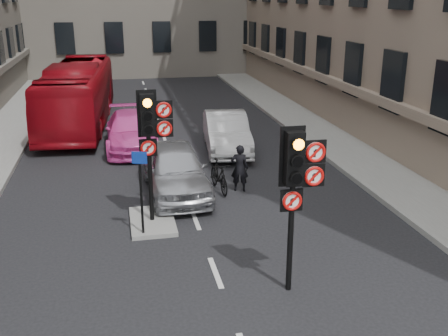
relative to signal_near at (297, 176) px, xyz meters
name	(u,v)px	position (x,y,z in m)	size (l,w,h in m)	color
ground	(235,324)	(-1.49, -0.99, -2.58)	(120.00, 120.00, 0.00)	black
pavement_right	(335,139)	(5.71, 11.01, -2.50)	(3.00, 50.00, 0.16)	gray
centre_island	(152,221)	(-2.69, 4.01, -2.52)	(1.20, 2.00, 0.12)	gray
signal_near	(297,176)	(0.00, 0.00, 0.00)	(0.91, 0.40, 3.58)	black
signal_far	(151,128)	(-2.60, 4.00, 0.12)	(0.91, 0.40, 3.58)	black
car_silver	(175,169)	(-1.77, 6.24, -1.79)	(1.86, 4.63, 1.58)	#94959A
car_white	(226,132)	(0.79, 10.49, -1.82)	(1.61, 4.62, 1.52)	silver
car_pink	(131,131)	(-2.93, 11.69, -1.87)	(1.99, 4.90, 1.42)	#E543A6
bus_red	(78,95)	(-5.19, 16.10, -1.10)	(2.49, 10.63, 2.96)	maroon
motorcycle	(219,176)	(-0.39, 6.10, -2.08)	(0.47, 1.68, 1.01)	black
motorcyclist	(240,168)	(0.26, 5.98, -1.82)	(0.56, 0.37, 1.53)	black
info_sign	(141,181)	(-2.98, 3.19, -1.03)	(0.38, 0.16, 2.22)	black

